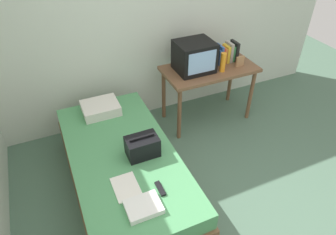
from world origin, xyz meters
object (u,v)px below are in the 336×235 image
at_px(water_bottle, 223,62).
at_px(handbag, 142,146).
at_px(desk, 209,75).
at_px(tv, 194,56).
at_px(folded_towel, 143,207).
at_px(magazine, 126,187).
at_px(remote_dark, 160,189).
at_px(picture_frame, 240,61).
at_px(book_row, 226,53).
at_px(bed, 125,172).
at_px(pillow, 101,108).

xyz_separation_m(water_bottle, handbag, (-1.29, -0.72, -0.26)).
height_order(desk, tv, tv).
height_order(water_bottle, folded_towel, water_bottle).
bearing_deg(handbag, water_bottle, 29.03).
height_order(magazine, remote_dark, remote_dark).
height_order(picture_frame, folded_towel, picture_frame).
distance_m(handbag, magazine, 0.43).
height_order(book_row, picture_frame, book_row).
xyz_separation_m(magazine, remote_dark, (0.26, -0.14, 0.01)).
xyz_separation_m(bed, water_bottle, (1.47, 0.62, 0.63)).
bearing_deg(picture_frame, magazine, -149.98).
distance_m(tv, book_row, 0.49).
distance_m(book_row, picture_frame, 0.21).
xyz_separation_m(desk, folded_towel, (-1.41, -1.44, -0.12)).
xyz_separation_m(water_bottle, picture_frame, (0.27, 0.02, -0.05)).
bearing_deg(folded_towel, desk, 45.56).
distance_m(book_row, folded_towel, 2.28).
bearing_deg(bed, handbag, -28.03).
distance_m(tv, handbag, 1.37).
relative_size(pillow, magazine, 1.38).
bearing_deg(water_bottle, folded_towel, -139.09).
distance_m(water_bottle, magazine, 1.91).
xyz_separation_m(tv, pillow, (-1.19, -0.06, -0.37)).
distance_m(desk, water_bottle, 0.27).
relative_size(tv, remote_dark, 2.82).
xyz_separation_m(bed, folded_towel, (-0.03, -0.68, 0.29)).
bearing_deg(remote_dark, magazine, 151.67).
height_order(pillow, magazine, pillow).
height_order(pillow, handbag, handbag).
height_order(bed, desk, desk).
xyz_separation_m(pillow, folded_towel, (-0.01, -1.41, -0.03)).
distance_m(bed, picture_frame, 1.94).
bearing_deg(handbag, tv, 41.66).
relative_size(bed, handbag, 6.67).
distance_m(desk, book_row, 0.35).
height_order(tv, handbag, tv).
bearing_deg(tv, handbag, -138.34).
relative_size(magazine, remote_dark, 1.86).
xyz_separation_m(picture_frame, pillow, (-1.76, 0.09, -0.26)).
height_order(book_row, magazine, book_row).
bearing_deg(water_bottle, desk, 123.35).
distance_m(picture_frame, magazine, 2.14).
xyz_separation_m(handbag, folded_towel, (-0.21, -0.58, -0.08)).
xyz_separation_m(book_row, pillow, (-1.68, -0.10, -0.30)).
xyz_separation_m(water_bottle, magazine, (-1.56, -1.04, -0.36)).
bearing_deg(tv, remote_dark, -126.85).
relative_size(desk, handbag, 3.87).
bearing_deg(bed, pillow, 91.74).
bearing_deg(magazine, pillow, 86.50).
xyz_separation_m(picture_frame, magazine, (-1.83, -1.06, -0.31)).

